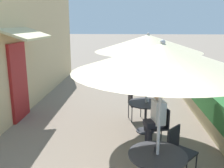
# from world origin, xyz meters

# --- Properties ---
(cafe_facade_wall) EXTENTS (0.98, 11.70, 4.20)m
(cafe_facade_wall) POSITION_xyz_m (-2.54, 5.72, 2.09)
(cafe_facade_wall) COLOR #D6B784
(cafe_facade_wall) RESTS_ON ground_plane
(planter_hedge) EXTENTS (0.60, 10.70, 1.01)m
(planter_hedge) POSITION_xyz_m (2.75, 5.75, 0.54)
(planter_hedge) COLOR tan
(planter_hedge) RESTS_ON ground_plane
(patio_table_near) EXTENTS (0.86, 0.86, 0.75)m
(patio_table_near) POSITION_xyz_m (1.03, 2.16, 0.57)
(patio_table_near) COLOR #28282D
(patio_table_near) RESTS_ON ground_plane
(patio_umbrella_near) EXTENTS (2.44, 2.44, 2.40)m
(patio_umbrella_near) POSITION_xyz_m (1.03, 2.16, 2.16)
(patio_umbrella_near) COLOR #B7B7BC
(patio_umbrella_near) RESTS_ON ground_plane
(cafe_chair_near_left) EXTENTS (0.56, 0.56, 0.87)m
(cafe_chair_near_left) POSITION_xyz_m (1.47, 2.80, 0.52)
(cafe_chair_near_left) COLOR black
(cafe_chair_near_left) RESTS_ON ground_plane
(coffee_cup_near) EXTENTS (0.07, 0.07, 0.09)m
(coffee_cup_near) POSITION_xyz_m (1.01, 2.23, 0.79)
(coffee_cup_near) COLOR #232328
(coffee_cup_near) RESTS_ON patio_table_near
(patio_table_mid) EXTENTS (0.86, 0.86, 0.75)m
(patio_table_mid) POSITION_xyz_m (1.02, 4.59, 0.57)
(patio_table_mid) COLOR #28282D
(patio_table_mid) RESTS_ON ground_plane
(patio_umbrella_mid) EXTENTS (2.44, 2.44, 2.40)m
(patio_umbrella_mid) POSITION_xyz_m (1.02, 4.59, 2.16)
(patio_umbrella_mid) COLOR #B7B7BC
(patio_umbrella_mid) RESTS_ON ground_plane
(cafe_chair_mid_left) EXTENTS (0.49, 0.49, 0.87)m
(cafe_chair_mid_left) POSITION_xyz_m (0.76, 5.32, 0.52)
(cafe_chair_mid_left) COLOR black
(cafe_chair_mid_left) RESTS_ON ground_plane
(cafe_chair_mid_right) EXTENTS (0.49, 0.49, 0.87)m
(cafe_chair_mid_right) POSITION_xyz_m (1.29, 3.86, 0.52)
(cafe_chair_mid_right) COLOR black
(cafe_chair_mid_right) RESTS_ON ground_plane
(seated_patron_mid_right) EXTENTS (0.47, 0.41, 1.25)m
(seated_patron_mid_right) POSITION_xyz_m (1.18, 3.84, 0.69)
(seated_patron_mid_right) COLOR #23232D
(seated_patron_mid_right) RESTS_ON ground_plane
(coffee_cup_mid) EXTENTS (0.07, 0.07, 0.09)m
(coffee_cup_mid) POSITION_xyz_m (1.06, 4.67, 0.79)
(coffee_cup_mid) COLOR white
(coffee_cup_mid) RESTS_ON patio_table_mid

